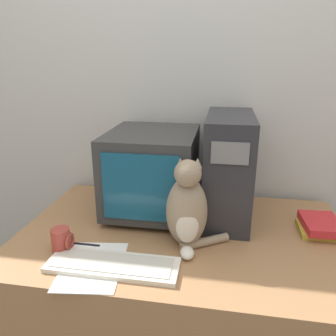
# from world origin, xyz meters

# --- Properties ---
(wall_back) EXTENTS (7.00, 0.05, 2.50)m
(wall_back) POSITION_xyz_m (0.00, 0.92, 1.25)
(wall_back) COLOR silver
(wall_back) RESTS_ON ground_plane
(desk) EXTENTS (1.38, 0.86, 0.72)m
(desk) POSITION_xyz_m (0.00, 0.43, 0.36)
(desk) COLOR #9E7047
(desk) RESTS_ON ground_plane
(crt_monitor) EXTENTS (0.40, 0.45, 0.39)m
(crt_monitor) POSITION_xyz_m (-0.17, 0.61, 0.92)
(crt_monitor) COLOR #333333
(crt_monitor) RESTS_ON desk
(computer_tower) EXTENTS (0.20, 0.44, 0.47)m
(computer_tower) POSITION_xyz_m (0.17, 0.62, 0.95)
(computer_tower) COLOR #28282D
(computer_tower) RESTS_ON desk
(keyboard) EXTENTS (0.47, 0.15, 0.02)m
(keyboard) POSITION_xyz_m (-0.21, 0.14, 0.73)
(keyboard) COLOR silver
(keyboard) RESTS_ON desk
(cat) EXTENTS (0.26, 0.23, 0.37)m
(cat) POSITION_xyz_m (0.03, 0.33, 0.87)
(cat) COLOR gray
(cat) RESTS_ON desk
(book_stack) EXTENTS (0.17, 0.20, 0.06)m
(book_stack) POSITION_xyz_m (0.57, 0.52, 0.75)
(book_stack) COLOR gold
(book_stack) RESTS_ON desk
(pen) EXTENTS (0.16, 0.01, 0.01)m
(pen) POSITION_xyz_m (-0.39, 0.26, 0.72)
(pen) COLOR black
(pen) RESTS_ON desk
(paper_sheet) EXTENTS (0.25, 0.32, 0.00)m
(paper_sheet) POSITION_xyz_m (-0.29, 0.14, 0.72)
(paper_sheet) COLOR white
(paper_sheet) RESTS_ON desk
(mug) EXTENTS (0.08, 0.07, 0.09)m
(mug) POSITION_xyz_m (-0.44, 0.21, 0.76)
(mug) COLOR #9E382D
(mug) RESTS_ON desk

